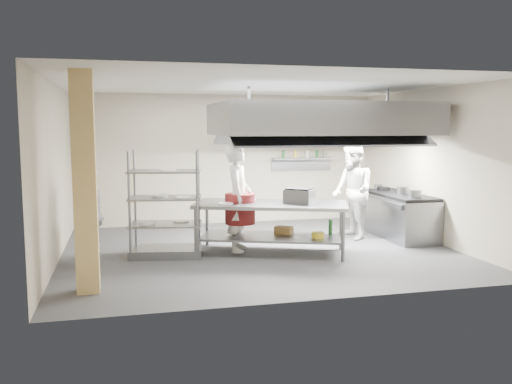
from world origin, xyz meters
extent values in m
plane|color=#353537|center=(0.00, 0.00, 0.00)|extent=(7.00, 7.00, 0.00)
plane|color=silver|center=(0.00, 0.00, 3.00)|extent=(7.00, 7.00, 0.00)
plane|color=#B0A48B|center=(0.00, 3.00, 1.50)|extent=(7.00, 0.00, 7.00)
plane|color=#B0A48B|center=(-3.50, 0.00, 1.50)|extent=(0.00, 6.00, 6.00)
plane|color=#B0A48B|center=(3.50, 0.00, 1.50)|extent=(0.00, 6.00, 6.00)
cube|color=tan|center=(-2.90, -1.90, 1.50)|extent=(0.30, 0.30, 3.00)
cube|color=gray|center=(1.30, 0.40, 2.40)|extent=(4.00, 2.50, 0.60)
cube|color=white|center=(0.40, 0.40, 2.08)|extent=(1.60, 0.12, 0.04)
cube|color=white|center=(2.20, 0.40, 2.08)|extent=(1.60, 0.12, 0.04)
cube|color=gray|center=(1.80, 2.84, 1.50)|extent=(1.50, 0.28, 0.04)
cube|color=gray|center=(0.14, -0.27, 0.88)|extent=(2.90, 1.98, 0.06)
cube|color=gray|center=(0.14, -0.27, 0.30)|extent=(2.66, 1.80, 0.04)
cube|color=gray|center=(3.08, 0.50, 0.42)|extent=(0.80, 2.00, 0.84)
cube|color=black|center=(3.08, 0.50, 0.87)|extent=(0.78, 1.96, 0.06)
imported|color=silver|center=(-0.38, 0.07, 0.98)|extent=(0.66, 0.82, 1.96)
imported|color=silver|center=(2.08, 0.58, 0.97)|extent=(0.76, 0.96, 1.93)
imported|color=white|center=(-2.93, -0.47, 0.85)|extent=(0.62, 1.07, 1.71)
cube|color=slate|center=(0.64, -0.36, 1.03)|extent=(0.61, 0.60, 0.24)
cube|color=brown|center=(0.42, -0.18, 0.39)|extent=(0.37, 0.36, 0.13)
cylinder|color=gray|center=(3.06, 0.31, 0.98)|extent=(0.24, 0.24, 0.17)
cylinder|color=white|center=(-1.70, -0.04, 0.59)|extent=(0.28, 0.28, 0.05)
camera|label=1|loc=(-2.40, -9.46, 2.25)|focal=38.00mm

